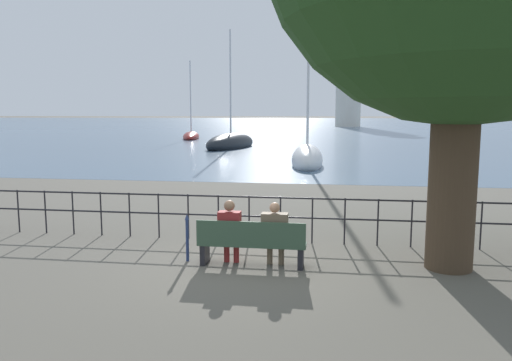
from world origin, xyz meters
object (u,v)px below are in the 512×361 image
(seated_person_right, at_px, (275,231))
(closed_umbrella, at_px, (187,235))
(sailboat_2, at_px, (191,136))
(harbor_lighthouse, at_px, (349,69))
(park_bench, at_px, (252,244))
(sailboat_0, at_px, (231,143))
(seated_person_left, at_px, (230,229))
(sailboat_3, at_px, (307,159))

(seated_person_right, xyz_separation_m, closed_umbrella, (-1.74, 0.08, -0.16))
(sailboat_2, xyz_separation_m, harbor_lighthouse, (19.59, 55.96, 12.10))
(seated_person_right, bearing_deg, park_bench, -169.97)
(sailboat_0, distance_m, sailboat_2, 16.60)
(seated_person_right, distance_m, sailboat_2, 49.30)
(park_bench, bearing_deg, seated_person_right, 10.03)
(seated_person_left, bearing_deg, sailboat_2, 106.78)
(park_bench, height_order, harbor_lighthouse, harbor_lighthouse)
(park_bench, xyz_separation_m, seated_person_right, (0.43, 0.08, 0.24))
(seated_person_left, distance_m, sailboat_3, 18.67)
(seated_person_right, distance_m, harbor_lighthouse, 103.68)
(sailboat_3, distance_m, harbor_lighthouse, 85.25)
(sailboat_3, bearing_deg, seated_person_left, -94.42)
(seated_person_left, xyz_separation_m, sailboat_2, (-14.15, 46.95, -0.42))
(seated_person_left, distance_m, closed_umbrella, 0.89)
(seated_person_right, bearing_deg, closed_umbrella, 177.36)
(seated_person_right, bearing_deg, sailboat_2, 107.74)
(park_bench, distance_m, seated_person_right, 0.50)
(seated_person_left, xyz_separation_m, sailboat_0, (-6.49, 32.23, -0.31))
(seated_person_left, xyz_separation_m, closed_umbrella, (-0.87, 0.08, -0.16))
(sailboat_2, relative_size, harbor_lighthouse, 0.35)
(seated_person_right, height_order, harbor_lighthouse, harbor_lighthouse)
(seated_person_left, height_order, closed_umbrella, seated_person_left)
(sailboat_0, xyz_separation_m, sailboat_2, (-7.66, 14.72, -0.11))
(seated_person_right, distance_m, closed_umbrella, 1.75)
(closed_umbrella, xyz_separation_m, harbor_lighthouse, (6.31, 102.84, 11.85))
(closed_umbrella, bearing_deg, sailboat_2, 105.82)
(seated_person_right, relative_size, closed_umbrella, 1.31)
(park_bench, height_order, sailboat_2, sailboat_2)
(closed_umbrella, bearing_deg, sailboat_0, 99.92)
(harbor_lighthouse, bearing_deg, park_bench, -92.78)
(sailboat_2, bearing_deg, seated_person_left, -86.29)
(sailboat_2, distance_m, sailboat_3, 31.91)
(sailboat_2, bearing_deg, sailboat_3, -75.54)
(closed_umbrella, bearing_deg, park_bench, -6.85)
(park_bench, xyz_separation_m, sailboat_3, (0.15, 18.73, -0.05))
(park_bench, height_order, closed_umbrella, closed_umbrella)
(seated_person_right, height_order, sailboat_3, sailboat_3)
(park_bench, xyz_separation_m, sailboat_2, (-14.59, 47.03, -0.17))
(seated_person_left, height_order, harbor_lighthouse, harbor_lighthouse)
(sailboat_3, bearing_deg, park_bench, -93.08)
(seated_person_left, xyz_separation_m, seated_person_right, (0.87, -0.00, -0.01))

